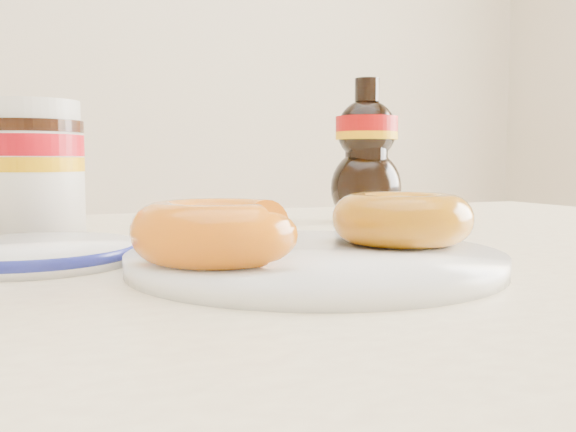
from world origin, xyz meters
name	(u,v)px	position (x,y,z in m)	size (l,w,h in m)	color
dining_table	(243,346)	(0.00, 0.10, 0.67)	(1.40, 0.90, 0.75)	#FAEDBE
plate	(315,259)	(0.02, 0.00, 0.76)	(0.27, 0.27, 0.01)	white
donut_bitten	(218,231)	(-0.06, -0.02, 0.78)	(0.11, 0.11, 0.04)	#D75B0C
donut_whole	(402,219)	(0.10, 0.01, 0.78)	(0.11, 0.11, 0.04)	#A7650A
nutella_jar	(33,166)	(-0.16, 0.25, 0.82)	(0.10, 0.10, 0.14)	white
syrup_bottle	(366,151)	(0.24, 0.30, 0.84)	(0.09, 0.08, 0.18)	black
blue_rim_saucer	(32,252)	(-0.17, 0.11, 0.76)	(0.16, 0.16, 0.02)	white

